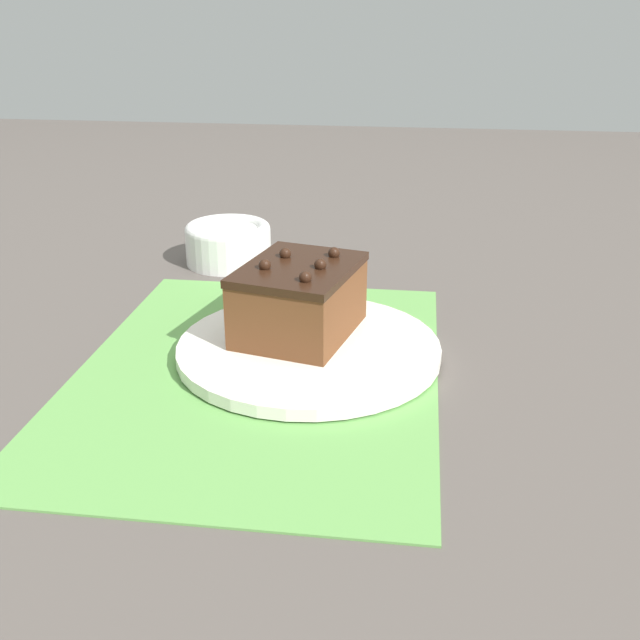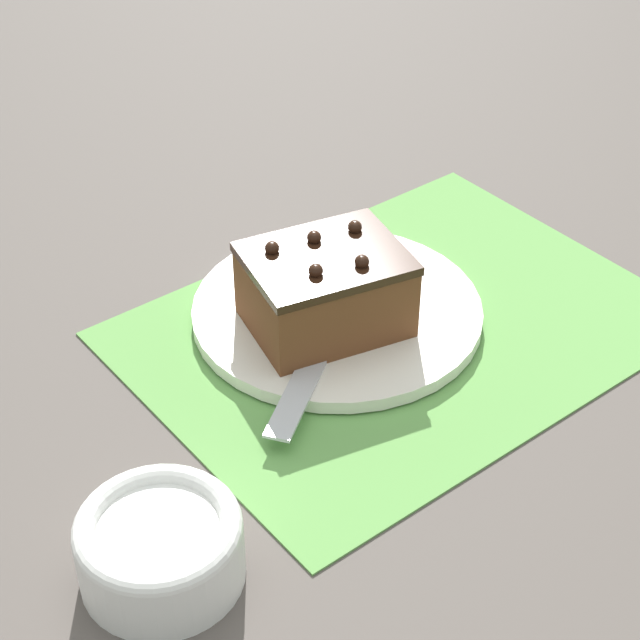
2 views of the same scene
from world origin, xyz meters
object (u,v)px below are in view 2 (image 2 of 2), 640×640
(chocolate_cake, at_px, (325,289))
(small_bowl, at_px, (160,546))
(cake_plate, at_px, (337,311))
(serving_knife, at_px, (329,325))

(chocolate_cake, xyz_separation_m, small_bowl, (-0.25, -0.14, -0.02))
(cake_plate, relative_size, chocolate_cake, 1.71)
(cake_plate, height_order, small_bowl, small_bowl)
(serving_knife, distance_m, small_bowl, 0.28)
(chocolate_cake, relative_size, small_bowl, 1.33)
(cake_plate, bearing_deg, small_bowl, -151.40)
(chocolate_cake, distance_m, small_bowl, 0.29)
(chocolate_cake, relative_size, serving_knife, 0.81)
(chocolate_cake, xyz_separation_m, serving_knife, (-0.00, -0.01, -0.03))
(small_bowl, bearing_deg, cake_plate, 28.60)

